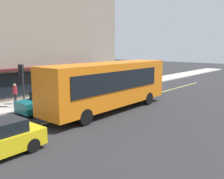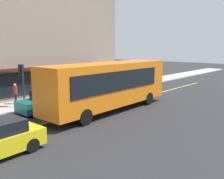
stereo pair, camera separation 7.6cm
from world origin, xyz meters
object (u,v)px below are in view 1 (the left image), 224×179
object	(u,v)px
bus	(110,84)
pedestrian_waiting	(15,92)
traffic_light	(22,75)
car_teal	(49,101)

from	to	relation	value
bus	pedestrian_waiting	bearing A→B (deg)	119.91
traffic_light	car_teal	bearing A→B (deg)	-67.96
bus	car_teal	world-z (taller)	bus
traffic_light	pedestrian_waiting	xyz separation A→B (m)	(0.09, 1.34, -1.41)
traffic_light	pedestrian_waiting	bearing A→B (deg)	86.27
traffic_light	pedestrian_waiting	size ratio (longest dim) A/B	1.97
traffic_light	car_teal	distance (m)	2.87
bus	traffic_light	size ratio (longest dim) A/B	3.49
bus	pedestrian_waiting	world-z (taller)	bus
traffic_light	bus	bearing A→B (deg)	-53.61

